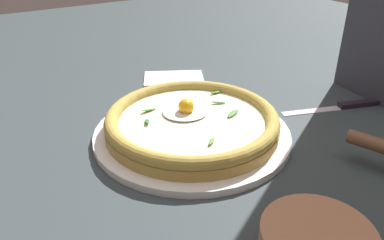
% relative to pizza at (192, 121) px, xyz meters
% --- Properties ---
extents(ground_plane, '(2.40, 2.40, 0.03)m').
position_rel_pizza_xyz_m(ground_plane, '(0.01, 0.01, -0.04)').
color(ground_plane, '#343E40').
rests_on(ground_plane, ground).
extents(pizza_plate, '(0.34, 0.34, 0.01)m').
position_rel_pizza_xyz_m(pizza_plate, '(-0.00, -0.00, -0.02)').
color(pizza_plate, white).
rests_on(pizza_plate, ground).
extents(pizza, '(0.30, 0.30, 0.05)m').
position_rel_pizza_xyz_m(pizza, '(0.00, 0.00, 0.00)').
color(pizza, '#BE9545').
rests_on(pizza, pizza_plate).
extents(table_knife, '(0.21, 0.09, 0.01)m').
position_rel_pizza_xyz_m(table_knife, '(0.32, -0.07, -0.03)').
color(table_knife, silver).
rests_on(table_knife, ground).
extents(folded_napkin, '(0.17, 0.15, 0.01)m').
position_rel_pizza_xyz_m(folded_napkin, '(0.11, 0.25, -0.03)').
color(folded_napkin, white).
rests_on(folded_napkin, ground).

